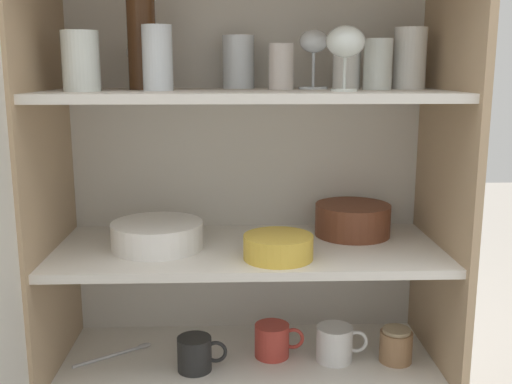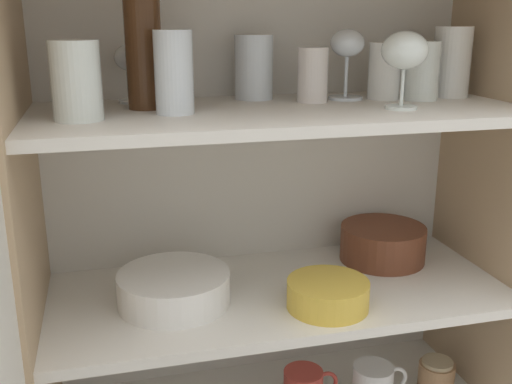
{
  "view_description": "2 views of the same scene",
  "coord_description": "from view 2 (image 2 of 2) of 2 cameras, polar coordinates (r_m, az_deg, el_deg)",
  "views": [
    {
      "loc": [
        -0.03,
        -1.19,
        1.01
      ],
      "look_at": [
        0.02,
        0.23,
        0.72
      ],
      "focal_mm": 42.0,
      "sensor_mm": 36.0,
      "label": 1
    },
    {
      "loc": [
        -0.32,
        -0.87,
        1.13
      ],
      "look_at": [
        -0.04,
        0.22,
        0.79
      ],
      "focal_mm": 42.0,
      "sensor_mm": 36.0,
      "label": 2
    }
  ],
  "objects": [
    {
      "name": "cupboard_side_right",
      "position": [
        1.41,
        20.84,
        -4.71
      ],
      "size": [
        0.02,
        0.42,
        1.28
      ],
      "primitive_type": "cube",
      "color": "tan",
      "rests_on": "ground_plane"
    },
    {
      "name": "tumbler_glass_1",
      "position": [
        1.24,
        -0.21,
        11.81
      ],
      "size": [
        0.08,
        0.08,
        0.13
      ],
      "color": "white",
      "rests_on": "shelf_board_upper"
    },
    {
      "name": "tumbler_glass_5",
      "position": [
        1.03,
        -16.76,
        10.12
      ],
      "size": [
        0.08,
        0.08,
        0.13
      ],
      "color": "white",
      "rests_on": "shelf_board_upper"
    },
    {
      "name": "shelf_board_upper",
      "position": [
        1.13,
        2.5,
        7.49
      ],
      "size": [
        0.92,
        0.39,
        0.02
      ],
      "primitive_type": "cube",
      "color": "silver"
    },
    {
      "name": "tumbler_glass_3",
      "position": [
        1.27,
        12.13,
        11.2
      ],
      "size": [
        0.07,
        0.07,
        0.11
      ],
      "color": "white",
      "rests_on": "shelf_board_upper"
    },
    {
      "name": "cupboard_side_left",
      "position": [
        1.18,
        -20.27,
        -8.89
      ],
      "size": [
        0.02,
        0.42,
        1.28
      ],
      "primitive_type": "cube",
      "color": "tan",
      "rests_on": "ground_plane"
    },
    {
      "name": "shelf_board_middle",
      "position": [
        1.24,
        2.28,
        -9.62
      ],
      "size": [
        0.92,
        0.39,
        0.02
      ],
      "primitive_type": "cube",
      "color": "silver"
    },
    {
      "name": "tumbler_glass_6",
      "position": [
        1.06,
        -7.83,
        11.22
      ],
      "size": [
        0.07,
        0.07,
        0.14
      ],
      "color": "white",
      "rests_on": "shelf_board_upper"
    },
    {
      "name": "plate_stack_white",
      "position": [
        1.18,
        -7.82,
        -9.04
      ],
      "size": [
        0.22,
        0.22,
        0.06
      ],
      "color": "white",
      "rests_on": "shelf_board_middle"
    },
    {
      "name": "cupboard_back_panel",
      "position": [
        1.4,
        -0.07,
        -3.83
      ],
      "size": [
        0.95,
        0.02,
        1.28
      ],
      "primitive_type": "cube",
      "color": "silver",
      "rests_on": "ground_plane"
    },
    {
      "name": "wine_bottle",
      "position": [
        1.13,
        -10.71,
        14.1
      ],
      "size": [
        0.07,
        0.07,
        0.28
      ],
      "color": "#4C2D19",
      "rests_on": "shelf_board_upper"
    },
    {
      "name": "serving_bowl_small",
      "position": [
        1.16,
        6.86,
        -9.51
      ],
      "size": [
        0.16,
        0.16,
        0.05
      ],
      "color": "gold",
      "rests_on": "shelf_board_middle"
    },
    {
      "name": "mixing_bowl_large",
      "position": [
        1.39,
        11.98,
        -4.66
      ],
      "size": [
        0.19,
        0.19,
        0.08
      ],
      "color": "brown",
      "rests_on": "shelf_board_middle"
    },
    {
      "name": "tumbler_glass_0",
      "position": [
        1.2,
        5.41,
        11.05
      ],
      "size": [
        0.06,
        0.06,
        0.11
      ],
      "color": "silver",
      "rests_on": "shelf_board_upper"
    },
    {
      "name": "wine_glass_1",
      "position": [
        1.25,
        8.68,
        13.32
      ],
      "size": [
        0.07,
        0.07,
        0.14
      ],
      "color": "white",
      "rests_on": "shelf_board_upper"
    },
    {
      "name": "tumbler_glass_2",
      "position": [
        1.34,
        18.13,
        11.69
      ],
      "size": [
        0.08,
        0.08,
        0.14
      ],
      "color": "white",
      "rests_on": "shelf_board_upper"
    },
    {
      "name": "storage_jar",
      "position": [
        1.47,
        16.78,
        -16.56
      ],
      "size": [
        0.08,
        0.08,
        0.09
      ],
      "color": "#99704C",
      "rests_on": "shelf_board_lower"
    },
    {
      "name": "wine_glass_2",
      "position": [
        1.21,
        -11.8,
        12.09
      ],
      "size": [
        0.07,
        0.07,
        0.11
      ],
      "color": "white",
      "rests_on": "shelf_board_upper"
    },
    {
      "name": "wine_glass_0",
      "position": [
        1.14,
        13.97,
        12.73
      ],
      "size": [
        0.08,
        0.08,
        0.14
      ],
      "color": "white",
      "rests_on": "shelf_board_upper"
    },
    {
      "name": "tumbler_glass_4",
      "position": [
        1.27,
        15.55,
        11.06
      ],
      "size": [
        0.07,
        0.07,
        0.12
      ],
      "color": "white",
      "rests_on": "shelf_board_upper"
    },
    {
      "name": "coffee_mug_primary",
      "position": [
        1.42,
        11.14,
        -17.48
      ],
      "size": [
        0.13,
        0.09,
        0.09
      ],
      "color": "white",
      "rests_on": "shelf_board_lower"
    }
  ]
}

